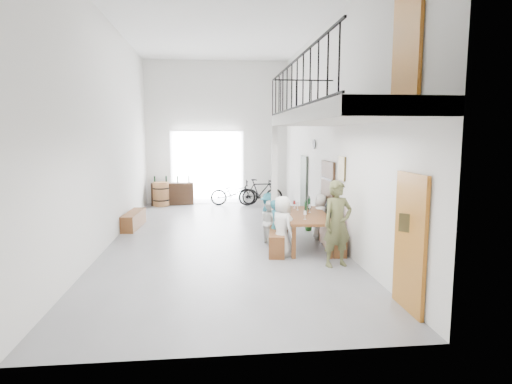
{
  "coord_description": "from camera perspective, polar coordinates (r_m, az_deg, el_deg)",
  "views": [
    {
      "loc": [
        -0.26,
        -10.88,
        2.65
      ],
      "look_at": [
        0.84,
        -0.5,
        1.26
      ],
      "focal_mm": 30.0,
      "sensor_mm": 36.0,
      "label": 1
    }
  ],
  "objects": [
    {
      "name": "guest_left_d",
      "position": [
        11.05,
        1.69,
        -3.17
      ],
      "size": [
        0.54,
        0.82,
        1.19
      ],
      "primitive_type": "imported",
      "rotation": [
        0.0,
        0.0,
        1.71
      ],
      "color": "#226372",
      "rests_on": "ground"
    },
    {
      "name": "guest_right_b",
      "position": [
        10.43,
        9.92,
        -3.96
      ],
      "size": [
        0.76,
        1.14,
        1.18
      ],
      "primitive_type": "imported",
      "rotation": [
        0.0,
        0.0,
        -1.15
      ],
      "color": "black",
      "rests_on": "ground"
    },
    {
      "name": "gateway_portal",
      "position": [
        16.87,
        -6.51,
        3.26
      ],
      "size": [
        2.8,
        0.08,
        2.8
      ],
      "primitive_type": "cube",
      "color": "white",
      "rests_on": "ground"
    },
    {
      "name": "guest_right_a",
      "position": [
        9.94,
        10.84,
        -4.73
      ],
      "size": [
        0.32,
        0.67,
        1.12
      ],
      "primitive_type": "imported",
      "rotation": [
        0.0,
        0.0,
        -1.49
      ],
      "color": "red",
      "rests_on": "ground"
    },
    {
      "name": "guest_left_c",
      "position": [
        10.55,
        1.85,
        -4.01
      ],
      "size": [
        0.54,
        0.61,
        1.07
      ],
      "primitive_type": "imported",
      "rotation": [
        0.0,
        0.0,
        1.86
      ],
      "color": "white",
      "rests_on": "ground"
    },
    {
      "name": "room_walls",
      "position": [
        10.92,
        -4.77,
        12.28
      ],
      "size": [
        12.0,
        12.0,
        12.0
      ],
      "color": "white",
      "rests_on": "ground"
    },
    {
      "name": "bicycle_far",
      "position": [
        16.19,
        0.61,
        -0.04
      ],
      "size": [
        1.69,
        0.49,
        1.02
      ],
      "primitive_type": "imported",
      "rotation": [
        0.0,
        0.0,
        1.58
      ],
      "color": "black",
      "rests_on": "ground"
    },
    {
      "name": "guest_left_b",
      "position": [
        10.05,
        2.67,
        -4.34
      ],
      "size": [
        0.38,
        0.48,
        1.16
      ],
      "primitive_type": "imported",
      "rotation": [
        0.0,
        0.0,
        1.29
      ],
      "color": "#226372",
      "rests_on": "ground"
    },
    {
      "name": "oak_barrel",
      "position": [
        16.54,
        -12.55,
        -0.26
      ],
      "size": [
        0.61,
        0.61,
        0.9
      ],
      "color": "brown",
      "rests_on": "ground"
    },
    {
      "name": "tasting_table",
      "position": [
        10.26,
        6.75,
        -3.41
      ],
      "size": [
        1.17,
        2.41,
        0.79
      ],
      "rotation": [
        0.0,
        0.0,
        -0.1
      ],
      "color": "brown",
      "rests_on": "ground"
    },
    {
      "name": "balcony",
      "position": [
        8.08,
        10.19,
        9.66
      ],
      "size": [
        1.52,
        5.62,
        4.0
      ],
      "color": "silver",
      "rests_on": "ground"
    },
    {
      "name": "serving_counter",
      "position": [
        16.75,
        -11.09,
        -0.23
      ],
      "size": [
        1.63,
        0.63,
        0.84
      ],
      "primitive_type": "cube",
      "rotation": [
        0.0,
        0.0,
        0.12
      ],
      "color": "#311F12",
      "rests_on": "ground"
    },
    {
      "name": "bicycle_near",
      "position": [
        16.33,
        -2.91,
        -0.11
      ],
      "size": [
        1.81,
        0.65,
        0.95
      ],
      "primitive_type": "imported",
      "rotation": [
        0.0,
        0.0,
        1.58
      ],
      "color": "black",
      "rests_on": "ground"
    },
    {
      "name": "bench_inner",
      "position": [
        10.25,
        2.81,
        -6.03
      ],
      "size": [
        0.67,
        2.16,
        0.49
      ],
      "primitive_type": "cube",
      "rotation": [
        0.0,
        0.0,
        -0.16
      ],
      "color": "brown",
      "rests_on": "ground"
    },
    {
      "name": "bench_wall",
      "position": [
        10.53,
        9.75,
        -5.66
      ],
      "size": [
        0.43,
        2.28,
        0.52
      ],
      "primitive_type": "cube",
      "rotation": [
        0.0,
        0.0,
        -0.06
      ],
      "color": "brown",
      "rests_on": "ground"
    },
    {
      "name": "potted_plant",
      "position": [
        12.07,
        7.08,
        -4.26
      ],
      "size": [
        0.39,
        0.35,
        0.38
      ],
      "primitive_type": "imported",
      "rotation": [
        0.0,
        0.0,
        0.18
      ],
      "color": "#1A4C1B",
      "rests_on": "ground"
    },
    {
      "name": "side_bench",
      "position": [
        12.86,
        -15.99,
        -3.59
      ],
      "size": [
        0.47,
        1.65,
        0.46
      ],
      "primitive_type": "cube",
      "rotation": [
        0.0,
        0.0,
        -0.07
      ],
      "color": "brown",
      "rests_on": "ground"
    },
    {
      "name": "host_standing",
      "position": [
        8.81,
        10.81,
        -4.18
      ],
      "size": [
        0.73,
        0.57,
        1.76
      ],
      "primitive_type": "imported",
      "rotation": [
        0.0,
        0.0,
        0.26
      ],
      "color": "brown",
      "rests_on": "ground"
    },
    {
      "name": "floor",
      "position": [
        11.2,
        -4.57,
        -6.15
      ],
      "size": [
        12.0,
        12.0,
        0.0
      ],
      "primitive_type": "plane",
      "color": "slate",
      "rests_on": "ground"
    },
    {
      "name": "guest_right_c",
      "position": [
        11.14,
        8.59,
        -3.22
      ],
      "size": [
        0.42,
        0.6,
        1.17
      ],
      "primitive_type": "imported",
      "rotation": [
        0.0,
        0.0,
        -1.67
      ],
      "color": "white",
      "rests_on": "ground"
    },
    {
      "name": "guest_left_a",
      "position": [
        9.45,
        3.51,
        -4.56
      ],
      "size": [
        0.66,
        0.77,
        1.34
      ],
      "primitive_type": "imported",
      "rotation": [
        0.0,
        0.0,
        2.01
      ],
      "color": "white",
      "rests_on": "ground"
    },
    {
      "name": "right_wall_decor",
      "position": [
        9.53,
        12.09,
        1.92
      ],
      "size": [
        0.07,
        8.28,
        5.07
      ],
      "color": "#9B5E1C",
      "rests_on": "ground"
    },
    {
      "name": "counter_bottles",
      "position": [
        16.7,
        -11.14,
        1.68
      ],
      "size": [
        1.34,
        0.26,
        0.28
      ],
      "color": "black",
      "rests_on": "serving_counter"
    },
    {
      "name": "tableware",
      "position": [
        10.47,
        6.5,
        -1.96
      ],
      "size": [
        0.46,
        1.57,
        0.35
      ],
      "color": "black",
      "rests_on": "tasting_table"
    }
  ]
}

